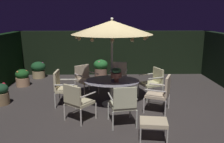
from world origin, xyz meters
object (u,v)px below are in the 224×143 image
at_px(patio_umbrella, 112,27).
at_px(patio_chair_southwest, 77,100).
at_px(patio_chair_north, 161,91).
at_px(patio_chair_northeast, 153,81).
at_px(patio_chair_south, 63,86).
at_px(potted_plant_back_center, 1,94).
at_px(patio_chair_west, 123,103).
at_px(ottoman_footrest, 154,123).
at_px(patio_chair_east, 119,74).
at_px(potted_plant_front_corner, 101,68).
at_px(patio_dining_table, 112,85).
at_px(patio_chair_southeast, 85,77).
at_px(potted_plant_back_left, 38,69).
at_px(potted_plant_left_near, 120,71).
at_px(centerpiece_planter, 116,73).
at_px(potted_plant_right_near, 23,77).

height_order(patio_umbrella, patio_chair_southwest, patio_umbrella).
relative_size(patio_chair_north, patio_chair_northeast, 1.05).
bearing_deg(patio_chair_south, patio_chair_southwest, -64.11).
distance_m(patio_chair_northeast, potted_plant_back_center, 4.51).
bearing_deg(potted_plant_back_center, patio_umbrella, -1.53).
distance_m(patio_chair_west, ottoman_footrest, 0.91).
xyz_separation_m(patio_chair_northeast, patio_chair_east, (-1.03, 0.84, 0.01)).
bearing_deg(patio_chair_north, potted_plant_front_corner, 114.33).
height_order(patio_dining_table, patio_chair_southeast, patio_chair_southeast).
relative_size(patio_chair_north, ottoman_footrest, 1.61).
distance_m(patio_chair_east, patio_chair_west, 2.75).
bearing_deg(patio_dining_table, patio_chair_west, -80.69).
height_order(patio_chair_south, potted_plant_back_center, patio_chair_south).
relative_size(patio_dining_table, patio_chair_southeast, 1.72).
bearing_deg(patio_chair_north, patio_chair_east, 118.37).
bearing_deg(potted_plant_back_left, patio_chair_southwest, -63.57).
distance_m(patio_chair_east, patio_chair_southwest, 2.70).
distance_m(patio_dining_table, patio_chair_north, 1.40).
xyz_separation_m(patio_dining_table, patio_chair_southwest, (-0.87, -1.09, -0.05)).
bearing_deg(patio_chair_east, patio_chair_north, -61.63).
bearing_deg(patio_dining_table, potted_plant_front_corner, 97.05).
distance_m(ottoman_footrest, potted_plant_back_center, 4.54).
xyz_separation_m(patio_chair_northeast, patio_chair_southeast, (-2.15, 0.57, -0.02)).
distance_m(potted_plant_front_corner, potted_plant_back_center, 4.18).
bearing_deg(ottoman_footrest, patio_chair_east, 99.05).
relative_size(patio_chair_southwest, patio_chair_west, 0.94).
bearing_deg(potted_plant_left_near, patio_chair_north, -76.33).
distance_m(patio_chair_south, patio_chair_southwest, 1.23).
bearing_deg(centerpiece_planter, patio_dining_table, 127.31).
distance_m(patio_umbrella, patio_chair_southeast, 2.17).
bearing_deg(patio_dining_table, ottoman_footrest, -68.59).
relative_size(patio_umbrella, patio_chair_southeast, 2.70).
bearing_deg(patio_umbrella, ottoman_footrest, -68.59).
relative_size(patio_chair_northeast, ottoman_footrest, 1.53).
relative_size(patio_chair_south, potted_plant_front_corner, 1.35).
relative_size(patio_chair_southeast, potted_plant_front_corner, 1.24).
distance_m(patio_chair_south, potted_plant_left_near, 3.57).
bearing_deg(potted_plant_left_near, potted_plant_front_corner, 172.45).
xyz_separation_m(centerpiece_planter, patio_chair_south, (-1.52, 0.17, -0.40)).
xyz_separation_m(patio_chair_southwest, ottoman_footrest, (1.67, -0.97, -0.17)).
bearing_deg(patio_chair_south, ottoman_footrest, -43.15).
relative_size(patio_chair_east, patio_chair_southeast, 1.04).
bearing_deg(patio_chair_northeast, patio_chair_southeast, 165.26).
height_order(patio_chair_north, patio_chair_south, patio_chair_south).
height_order(patio_chair_southeast, ottoman_footrest, patio_chair_southeast).
bearing_deg(potted_plant_back_left, patio_chair_west, -54.72).
bearing_deg(ottoman_footrest, potted_plant_right_near, 135.07).
distance_m(patio_umbrella, potted_plant_front_corner, 3.68).
distance_m(patio_chair_north, potted_plant_front_corner, 4.09).
height_order(ottoman_footrest, potted_plant_back_center, potted_plant_back_center).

